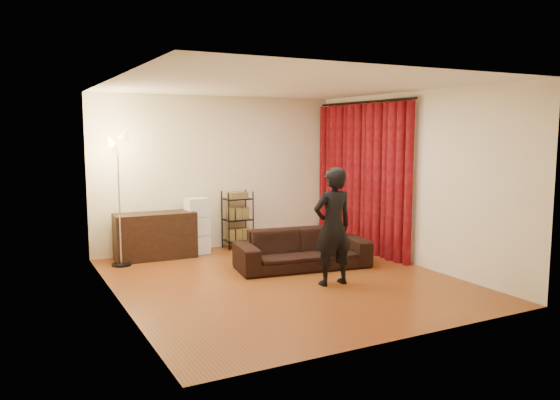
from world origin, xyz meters
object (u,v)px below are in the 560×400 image
sofa (302,249)px  floor_lamp (119,201)px  person (333,227)px  wire_shelf (238,220)px  storage_boxes (197,226)px  media_cabinet (155,236)px

sofa → floor_lamp: floor_lamp is taller
person → wire_shelf: bearing=-84.8°
sofa → person: (-0.09, -0.98, 0.51)m
sofa → wire_shelf: bearing=108.1°
wire_shelf → floor_lamp: floor_lamp is taller
sofa → person: bearing=-86.8°
wire_shelf → floor_lamp: size_ratio=0.50×
storage_boxes → media_cabinet: bearing=-177.2°
sofa → floor_lamp: 2.92m
person → floor_lamp: size_ratio=0.79×
sofa → storage_boxes: 2.03m
sofa → media_cabinet: bearing=146.3°
sofa → storage_boxes: size_ratio=2.10×
person → wire_shelf: (-0.22, 2.78, -0.29)m
person → storage_boxes: bearing=-68.5°
media_cabinet → storage_boxes: size_ratio=1.35×
sofa → wire_shelf: wire_shelf is taller
floor_lamp → sofa: bearing=-30.3°
media_cabinet → wire_shelf: wire_shelf is taller
sofa → media_cabinet: 2.48m
person → storage_boxes: person is taller
person → sofa: bearing=-94.6°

